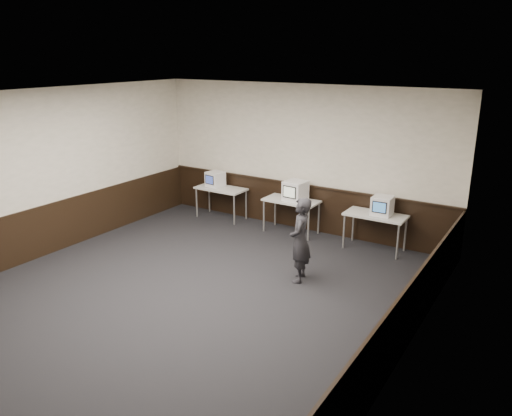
{
  "coord_description": "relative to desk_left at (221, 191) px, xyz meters",
  "views": [
    {
      "loc": [
        4.9,
        -5.62,
        3.82
      ],
      "look_at": [
        0.35,
        1.6,
        1.15
      ],
      "focal_mm": 35.0,
      "sensor_mm": 36.0,
      "label": 1
    }
  ],
  "objects": [
    {
      "name": "floor",
      "position": [
        1.9,
        -3.6,
        -0.68
      ],
      "size": [
        8.0,
        8.0,
        0.0
      ],
      "primitive_type": "plane",
      "color": "black",
      "rests_on": "ground"
    },
    {
      "name": "ceiling",
      "position": [
        1.9,
        -3.6,
        2.52
      ],
      "size": [
        8.0,
        8.0,
        0.0
      ],
      "primitive_type": "plane",
      "rotation": [
        3.14,
        0.0,
        0.0
      ],
      "color": "white",
      "rests_on": "back_wall"
    },
    {
      "name": "back_wall",
      "position": [
        1.9,
        0.4,
        0.92
      ],
      "size": [
        7.0,
        0.0,
        7.0
      ],
      "primitive_type": "plane",
      "rotation": [
        1.57,
        0.0,
        0.0
      ],
      "color": "beige",
      "rests_on": "ground"
    },
    {
      "name": "left_wall",
      "position": [
        -1.6,
        -3.6,
        0.92
      ],
      "size": [
        0.0,
        8.0,
        8.0
      ],
      "primitive_type": "plane",
      "rotation": [
        1.57,
        0.0,
        1.57
      ],
      "color": "beige",
      "rests_on": "ground"
    },
    {
      "name": "right_wall",
      "position": [
        5.4,
        -3.6,
        0.92
      ],
      "size": [
        0.0,
        8.0,
        8.0
      ],
      "primitive_type": "plane",
      "rotation": [
        1.57,
        0.0,
        -1.57
      ],
      "color": "beige",
      "rests_on": "ground"
    },
    {
      "name": "wainscot_back",
      "position": [
        1.9,
        0.38,
        -0.18
      ],
      "size": [
        6.98,
        0.04,
        1.0
      ],
      "primitive_type": "cube",
      "color": "black",
      "rests_on": "back_wall"
    },
    {
      "name": "wainscot_left",
      "position": [
        -1.58,
        -3.6,
        -0.18
      ],
      "size": [
        0.04,
        7.98,
        1.0
      ],
      "primitive_type": "cube",
      "color": "black",
      "rests_on": "left_wall"
    },
    {
      "name": "wainscot_right",
      "position": [
        5.38,
        -3.6,
        -0.18
      ],
      "size": [
        0.04,
        7.98,
        1.0
      ],
      "primitive_type": "cube",
      "color": "black",
      "rests_on": "right_wall"
    },
    {
      "name": "wainscot_rail",
      "position": [
        1.9,
        0.36,
        0.34
      ],
      "size": [
        6.98,
        0.06,
        0.04
      ],
      "primitive_type": "cube",
      "color": "black",
      "rests_on": "wainscot_back"
    },
    {
      "name": "desk_left",
      "position": [
        0.0,
        0.0,
        0.0
      ],
      "size": [
        1.2,
        0.6,
        0.75
      ],
      "color": "silver",
      "rests_on": "ground"
    },
    {
      "name": "desk_center",
      "position": [
        1.9,
        0.0,
        0.0
      ],
      "size": [
        1.2,
        0.6,
        0.75
      ],
      "color": "silver",
      "rests_on": "ground"
    },
    {
      "name": "desk_right",
      "position": [
        3.8,
        0.0,
        0.0
      ],
      "size": [
        1.2,
        0.6,
        0.75
      ],
      "color": "silver",
      "rests_on": "ground"
    },
    {
      "name": "emac_left",
      "position": [
        -0.19,
        0.03,
        0.25
      ],
      "size": [
        0.41,
        0.43,
        0.36
      ],
      "rotation": [
        0.0,
        0.0,
        -0.15
      ],
      "color": "white",
      "rests_on": "desk_left"
    },
    {
      "name": "emac_center",
      "position": [
        1.99,
        -0.01,
        0.29
      ],
      "size": [
        0.48,
        0.5,
        0.44
      ],
      "rotation": [
        0.0,
        0.0,
        -0.1
      ],
      "color": "white",
      "rests_on": "desk_center"
    },
    {
      "name": "emac_right",
      "position": [
        3.91,
        0.02,
        0.26
      ],
      "size": [
        0.39,
        0.42,
        0.38
      ],
      "rotation": [
        0.0,
        0.0,
        0.03
      ],
      "color": "white",
      "rests_on": "desk_right"
    },
    {
      "name": "person",
      "position": [
        3.19,
        -2.07,
        0.07
      ],
      "size": [
        0.51,
        0.63,
        1.5
      ],
      "primitive_type": "imported",
      "rotation": [
        0.0,
        0.0,
        -1.26
      ],
      "color": "#232328",
      "rests_on": "ground"
    }
  ]
}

